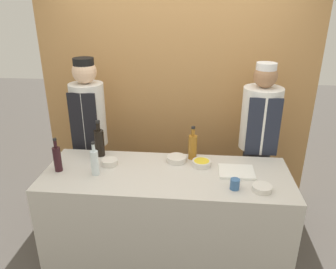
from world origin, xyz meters
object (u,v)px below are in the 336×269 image
object	(u,v)px
cutting_board	(236,172)
bottle_clear	(95,162)
bottle_soy	(99,142)
chef_left	(91,137)
cup_blue	(235,184)
chef_right	(257,146)
bottle_amber	(193,146)
bottle_wine	(57,158)
sauce_bowl_green	(110,162)
sauce_bowl_yellow	(202,163)
sauce_bowl_white	(262,188)
sauce_bowl_red	(177,159)

from	to	relation	value
cutting_board	bottle_clear	xyz separation A→B (m)	(-1.14, -0.13, 0.10)
bottle_soy	chef_left	xyz separation A→B (m)	(-0.19, 0.33, -0.10)
cup_blue	chef_right	distance (m)	0.85
bottle_amber	bottle_wine	bearing A→B (deg)	-163.43
sauce_bowl_green	chef_left	size ratio (longest dim) A/B	0.08
cutting_board	sauce_bowl_yellow	bearing A→B (deg)	161.46
sauce_bowl_white	bottle_amber	bearing A→B (deg)	137.63
sauce_bowl_green	bottle_wine	distance (m)	0.43
sauce_bowl_yellow	cup_blue	bearing A→B (deg)	-54.41
sauce_bowl_white	bottle_soy	world-z (taller)	bottle_soy
bottle_amber	bottle_soy	bearing A→B (deg)	-179.13
cutting_board	sauce_bowl_green	bearing A→B (deg)	177.81
sauce_bowl_yellow	chef_left	size ratio (longest dim) A/B	0.09
bottle_amber	sauce_bowl_white	bearing A→B (deg)	-42.37
sauce_bowl_green	bottle_soy	size ratio (longest dim) A/B	0.41
cutting_board	bottle_amber	size ratio (longest dim) A/B	0.94
sauce_bowl_yellow	sauce_bowl_green	xyz separation A→B (m)	(-0.79, -0.05, 0.00)
sauce_bowl_red	chef_right	bearing A→B (deg)	27.37
sauce_bowl_white	bottle_clear	size ratio (longest dim) A/B	0.51
bottle_soy	cup_blue	distance (m)	1.26
sauce_bowl_red	chef_right	world-z (taller)	chef_right
sauce_bowl_red	sauce_bowl_yellow	xyz separation A→B (m)	(0.22, -0.06, -0.00)
bottle_soy	cutting_board	bearing A→B (deg)	-10.10
cutting_board	cup_blue	bearing A→B (deg)	-98.69
sauce_bowl_yellow	bottle_soy	world-z (taller)	bottle_soy
cup_blue	bottle_clear	bearing A→B (deg)	173.81
bottle_amber	cup_blue	xyz separation A→B (m)	(0.33, -0.48, -0.08)
chef_left	sauce_bowl_red	bearing A→B (deg)	-23.62
cup_blue	chef_right	xyz separation A→B (m)	(0.29, 0.79, -0.03)
sauce_bowl_red	cutting_board	xyz separation A→B (m)	(0.50, -0.15, -0.02)
sauce_bowl_red	sauce_bowl_white	bearing A→B (deg)	-31.53
cup_blue	chef_left	bearing A→B (deg)	149.72
bottle_wine	sauce_bowl_red	bearing A→B (deg)	14.69
sauce_bowl_red	bottle_soy	size ratio (longest dim) A/B	0.50
bottle_clear	cup_blue	world-z (taller)	bottle_clear
sauce_bowl_yellow	sauce_bowl_white	bearing A→B (deg)	-38.12
cutting_board	chef_left	xyz separation A→B (m)	(-1.40, 0.54, 0.02)
sauce_bowl_red	bottle_wine	world-z (taller)	bottle_wine
bottle_soy	sauce_bowl_white	bearing A→B (deg)	-18.98
chef_right	sauce_bowl_red	bearing A→B (deg)	-152.63
bottle_wine	bottle_soy	distance (m)	0.41
sauce_bowl_red	bottle_clear	distance (m)	0.70
sauce_bowl_white	bottle_soy	xyz separation A→B (m)	(-1.36, 0.47, 0.11)
bottle_clear	chef_left	distance (m)	0.72
cutting_board	chef_right	bearing A→B (deg)	65.05
bottle_clear	cup_blue	bearing A→B (deg)	-6.19
bottle_clear	chef_right	xyz separation A→B (m)	(1.39, 0.67, -0.10)
bottle_clear	sauce_bowl_white	bearing A→B (deg)	-5.48
cutting_board	bottle_clear	size ratio (longest dim) A/B	1.00
sauce_bowl_yellow	bottle_clear	size ratio (longest dim) A/B	0.56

